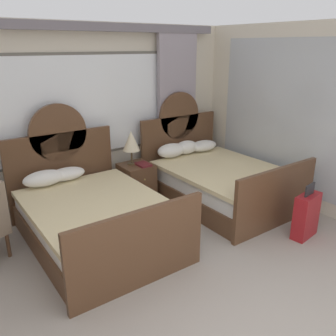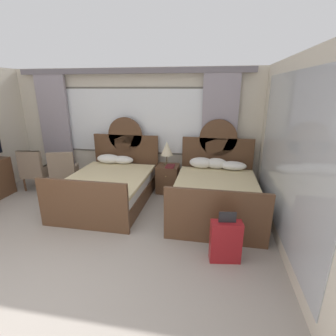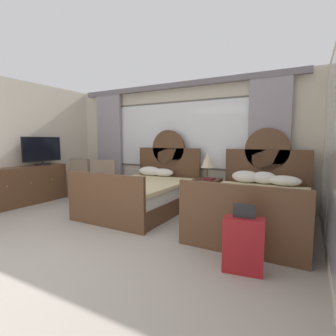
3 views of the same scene
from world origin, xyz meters
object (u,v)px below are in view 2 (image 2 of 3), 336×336
object	(u,v)px
bed_near_mirror	(216,193)
book_on_nightstand	(170,166)
armchair_by_window_centre	(35,169)
armchair_by_window_right	(35,169)
bed_near_window	(110,186)
armchair_by_window_left	(64,171)
nightstand_between_beds	(168,178)
suitcase_on_floor	(226,241)
table_lamp_on_nightstand	(167,149)

from	to	relation	value
bed_near_mirror	book_on_nightstand	size ratio (longest dim) A/B	8.50
armchair_by_window_centre	armchair_by_window_right	world-z (taller)	same
bed_near_window	bed_near_mirror	distance (m)	2.14
armchair_by_window_left	armchair_by_window_centre	size ratio (longest dim) A/B	1.00
armchair_by_window_left	nightstand_between_beds	bearing A→B (deg)	10.44
book_on_nightstand	armchair_by_window_right	distance (m)	3.11
armchair_by_window_left	armchair_by_window_centre	world-z (taller)	same
suitcase_on_floor	armchair_by_window_right	bearing A→B (deg)	156.86
book_on_nightstand	armchair_by_window_left	distance (m)	2.40
armchair_by_window_centre	nightstand_between_beds	bearing A→B (deg)	8.08
bed_near_window	armchair_by_window_right	bearing A→B (deg)	171.43
armchair_by_window_centre	suitcase_on_floor	world-z (taller)	armchair_by_window_centre
book_on_nightstand	armchair_by_window_centre	world-z (taller)	armchair_by_window_centre
bed_near_mirror	armchair_by_window_right	bearing A→B (deg)	176.10
suitcase_on_floor	bed_near_window	bearing A→B (deg)	146.42
nightstand_between_beds	suitcase_on_floor	distance (m)	2.54
bed_near_mirror	suitcase_on_floor	world-z (taller)	bed_near_mirror
armchair_by_window_right	bed_near_mirror	bearing A→B (deg)	-3.90
nightstand_between_beds	suitcase_on_floor	world-z (taller)	suitcase_on_floor
bed_near_mirror	armchair_by_window_centre	size ratio (longest dim) A/B	2.33
nightstand_between_beds	armchair_by_window_centre	world-z (taller)	armchair_by_window_centre
armchair_by_window_right	suitcase_on_floor	size ratio (longest dim) A/B	1.29
table_lamp_on_nightstand	book_on_nightstand	size ratio (longest dim) A/B	2.03
bed_near_window	bed_near_mirror	world-z (taller)	same
armchair_by_window_left	bed_near_window	bearing A→B (deg)	-13.66
table_lamp_on_nightstand	armchair_by_window_centre	world-z (taller)	table_lamp_on_nightstand
armchair_by_window_left	armchair_by_window_right	world-z (taller)	same
armchair_by_window_right	suitcase_on_floor	distance (m)	4.60
bed_near_mirror	armchair_by_window_right	distance (m)	4.10
table_lamp_on_nightstand	bed_near_mirror	bearing A→B (deg)	-35.16
book_on_nightstand	bed_near_window	bearing A→B (deg)	-151.30
bed_near_mirror	suitcase_on_floor	size ratio (longest dim) A/B	3.01
bed_near_mirror	armchair_by_window_right	size ratio (longest dim) A/B	2.33
bed_near_window	armchair_by_window_left	distance (m)	1.27
bed_near_window	bed_near_mirror	xyz separation A→B (m)	(2.14, 0.01, 0.01)
book_on_nightstand	nightstand_between_beds	bearing A→B (deg)	126.68
armchair_by_window_right	suitcase_on_floor	world-z (taller)	armchair_by_window_right
nightstand_between_beds	armchair_by_window_left	bearing A→B (deg)	-169.56
nightstand_between_beds	suitcase_on_floor	bearing A→B (deg)	-61.66
nightstand_between_beds	table_lamp_on_nightstand	world-z (taller)	table_lamp_on_nightstand
nightstand_between_beds	suitcase_on_floor	size ratio (longest dim) A/B	0.84
book_on_nightstand	suitcase_on_floor	xyz separation A→B (m)	(1.13, -2.14, -0.33)
armchair_by_window_left	armchair_by_window_right	bearing A→B (deg)	-179.64
table_lamp_on_nightstand	armchair_by_window_right	distance (m)	3.07
table_lamp_on_nightstand	armchair_by_window_centre	xyz separation A→B (m)	(-2.98, -0.50, -0.49)
table_lamp_on_nightstand	armchair_by_window_right	bearing A→B (deg)	-170.57
bed_near_mirror	armchair_by_window_left	world-z (taller)	bed_near_mirror
armchair_by_window_left	armchair_by_window_right	size ratio (longest dim) A/B	1.00
table_lamp_on_nightstand	suitcase_on_floor	distance (m)	2.70
bed_near_mirror	suitcase_on_floor	xyz separation A→B (m)	(0.14, -1.53, -0.05)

